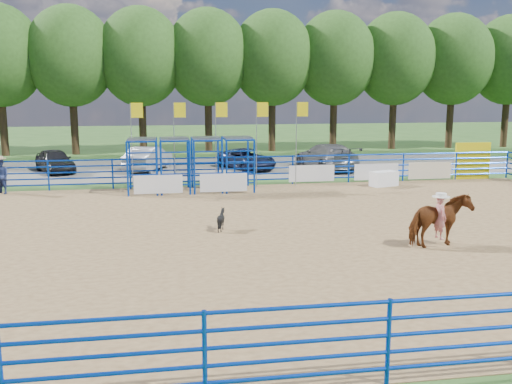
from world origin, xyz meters
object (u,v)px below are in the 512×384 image
Objects in this scene: announcer_table at (384,179)px; horse_and_rider at (440,219)px; spectator_cowboy at (1,175)px; car_a at (55,161)px; car_c at (247,159)px; car_b at (148,158)px; car_d at (326,156)px; calf at (221,219)px.

horse_and_rider is (-2.59, -10.95, 0.52)m from announcer_table.
horse_and_rider is 1.35× the size of spectator_cowboy.
spectator_cowboy is 7.09m from car_a.
car_a reaches higher than announcer_table.
announcer_table is at bearing 76.68° from horse_and_rider.
spectator_cowboy is at bearing -174.64° from car_c.
announcer_table is at bearing -48.19° from car_a.
horse_and_rider is 0.54× the size of car_b.
announcer_table is at bearing -74.14° from car_c.
horse_and_rider is 18.66m from car_c.
spectator_cowboy is at bearing 8.16° from car_d.
car_b is (-2.79, 15.47, 0.34)m from calf.
car_a is (-8.19, 15.53, 0.30)m from calf.
spectator_cowboy is (-18.39, 0.79, 0.50)m from announcer_table.
horse_and_rider is at bearing 137.49° from car_b.
horse_and_rider is at bearing 74.81° from car_d.
horse_and_rider is 20.81m from car_b.
car_d is (4.80, -0.86, 0.17)m from car_c.
car_c is 0.82× the size of car_d.
car_a is 0.75× the size of car_d.
car_b is (5.40, -0.06, 0.03)m from car_a.
spectator_cowboy is 18.24m from car_d.
car_d is (10.72, -1.16, 0.06)m from car_b.
announcer_table is 14.11m from car_b.
car_b reaches higher than calf.
calf is at bearing -86.05° from car_a.
horse_and_rider reaches higher than car_b.
horse_and_rider is 7.19m from calf.
calf is 0.19× the size of car_a.
horse_and_rider is 0.58× the size of car_a.
spectator_cowboy is 0.39× the size of car_c.
car_a is at bearing 20.59° from car_b.
car_c is (12.50, 6.63, -0.27)m from spectator_cowboy.
car_b reaches higher than car_a.
spectator_cowboy is 0.40× the size of car_b.
car_c is at bearing -25.68° from car_a.
car_a is 0.91× the size of car_c.
announcer_table is 1.86× the size of calf.
car_a is at bearing 155.62° from car_c.
car_a is 0.92× the size of car_b.
spectator_cowboy is 0.32× the size of car_d.
car_d reaches higher than car_c.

